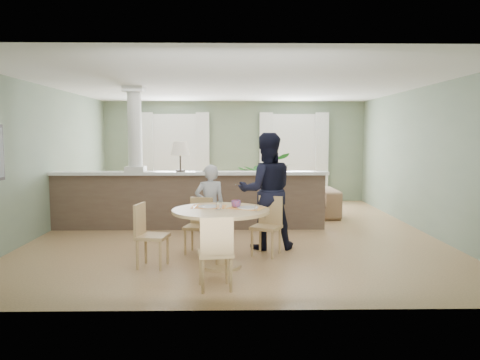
{
  "coord_description": "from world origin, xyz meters",
  "views": [
    {
      "loc": [
        -0.07,
        -8.68,
        1.81
      ],
      "look_at": [
        0.06,
        -1.0,
        1.06
      ],
      "focal_mm": 35.0,
      "sensor_mm": 36.0,
      "label": 1
    }
  ],
  "objects_px": {
    "chair_far_man": "(268,223)",
    "chair_side": "(148,232)",
    "houseplant": "(263,182)",
    "chair_far_boy": "(200,223)",
    "child_person": "(210,206)",
    "sofa": "(269,197)",
    "chair_near": "(216,249)",
    "dining_table": "(221,221)",
    "man_person": "(266,191)"
  },
  "relations": [
    {
      "from": "man_person",
      "to": "chair_side",
      "type": "bearing_deg",
      "value": 26.05
    },
    {
      "from": "sofa",
      "to": "child_person",
      "type": "relative_size",
      "value": 2.24
    },
    {
      "from": "sofa",
      "to": "chair_far_boy",
      "type": "xyz_separation_m",
      "value": [
        -1.31,
        -3.11,
        0.03
      ]
    },
    {
      "from": "chair_far_boy",
      "to": "chair_far_man",
      "type": "distance_m",
      "value": 1.05
    },
    {
      "from": "chair_near",
      "to": "child_person",
      "type": "relative_size",
      "value": 0.66
    },
    {
      "from": "child_person",
      "to": "chair_far_boy",
      "type": "bearing_deg",
      "value": 51.99
    },
    {
      "from": "chair_side",
      "to": "sofa",
      "type": "bearing_deg",
      "value": -16.82
    },
    {
      "from": "man_person",
      "to": "child_person",
      "type": "bearing_deg",
      "value": -10.04
    },
    {
      "from": "houseplant",
      "to": "chair_side",
      "type": "relative_size",
      "value": 1.62
    },
    {
      "from": "houseplant",
      "to": "chair_near",
      "type": "bearing_deg",
      "value": -99.51
    },
    {
      "from": "chair_far_man",
      "to": "chair_side",
      "type": "xyz_separation_m",
      "value": [
        -1.7,
        -0.65,
        -0.0
      ]
    },
    {
      "from": "sofa",
      "to": "man_person",
      "type": "bearing_deg",
      "value": -96.86
    },
    {
      "from": "houseplant",
      "to": "chair_far_boy",
      "type": "height_order",
      "value": "houseplant"
    },
    {
      "from": "chair_far_boy",
      "to": "child_person",
      "type": "relative_size",
      "value": 0.63
    },
    {
      "from": "chair_far_man",
      "to": "chair_side",
      "type": "distance_m",
      "value": 1.82
    },
    {
      "from": "chair_far_boy",
      "to": "child_person",
      "type": "height_order",
      "value": "child_person"
    },
    {
      "from": "sofa",
      "to": "chair_side",
      "type": "relative_size",
      "value": 3.42
    },
    {
      "from": "chair_far_man",
      "to": "child_person",
      "type": "height_order",
      "value": "child_person"
    },
    {
      "from": "chair_far_man",
      "to": "man_person",
      "type": "height_order",
      "value": "man_person"
    },
    {
      "from": "dining_table",
      "to": "chair_far_boy",
      "type": "height_order",
      "value": "dining_table"
    },
    {
      "from": "houseplant",
      "to": "dining_table",
      "type": "distance_m",
      "value": 4.61
    },
    {
      "from": "chair_side",
      "to": "man_person",
      "type": "relative_size",
      "value": 0.47
    },
    {
      "from": "sofa",
      "to": "chair_far_boy",
      "type": "bearing_deg",
      "value": -114.35
    },
    {
      "from": "chair_far_boy",
      "to": "man_person",
      "type": "relative_size",
      "value": 0.46
    },
    {
      "from": "chair_far_boy",
      "to": "chair_near",
      "type": "bearing_deg",
      "value": -64.79
    },
    {
      "from": "chair_near",
      "to": "houseplant",
      "type": "bearing_deg",
      "value": -107.87
    },
    {
      "from": "dining_table",
      "to": "chair_side",
      "type": "relative_size",
      "value": 1.52
    },
    {
      "from": "child_person",
      "to": "chair_side",
      "type": "bearing_deg",
      "value": 39.99
    },
    {
      "from": "houseplant",
      "to": "dining_table",
      "type": "relative_size",
      "value": 1.07
    },
    {
      "from": "chair_side",
      "to": "man_person",
      "type": "bearing_deg",
      "value": -48.82
    },
    {
      "from": "chair_side",
      "to": "child_person",
      "type": "relative_size",
      "value": 0.65
    },
    {
      "from": "chair_far_man",
      "to": "dining_table",
      "type": "bearing_deg",
      "value": -109.85
    },
    {
      "from": "houseplant",
      "to": "chair_far_boy",
      "type": "distance_m",
      "value": 3.92
    },
    {
      "from": "houseplant",
      "to": "dining_table",
      "type": "bearing_deg",
      "value": -100.98
    },
    {
      "from": "sofa",
      "to": "chair_far_boy",
      "type": "relative_size",
      "value": 3.55
    },
    {
      "from": "chair_far_boy",
      "to": "chair_far_man",
      "type": "xyz_separation_m",
      "value": [
        1.04,
        -0.13,
        0.02
      ]
    },
    {
      "from": "chair_near",
      "to": "chair_side",
      "type": "height_order",
      "value": "chair_near"
    },
    {
      "from": "chair_near",
      "to": "man_person",
      "type": "relative_size",
      "value": 0.48
    },
    {
      "from": "chair_far_boy",
      "to": "chair_near",
      "type": "distance_m",
      "value": 1.81
    },
    {
      "from": "chair_side",
      "to": "chair_far_boy",
      "type": "bearing_deg",
      "value": -30.17
    },
    {
      "from": "chair_far_boy",
      "to": "man_person",
      "type": "xyz_separation_m",
      "value": [
        1.04,
        0.25,
        0.45
      ]
    },
    {
      "from": "chair_far_boy",
      "to": "chair_side",
      "type": "relative_size",
      "value": 0.96
    },
    {
      "from": "chair_far_man",
      "to": "chair_near",
      "type": "relative_size",
      "value": 1.0
    },
    {
      "from": "sofa",
      "to": "chair_far_man",
      "type": "xyz_separation_m",
      "value": [
        -0.27,
        -3.24,
        0.05
      ]
    },
    {
      "from": "man_person",
      "to": "chair_far_boy",
      "type": "bearing_deg",
      "value": 8.38
    },
    {
      "from": "chair_far_man",
      "to": "chair_side",
      "type": "bearing_deg",
      "value": -133.53
    },
    {
      "from": "sofa",
      "to": "houseplant",
      "type": "distance_m",
      "value": 0.67
    },
    {
      "from": "chair_side",
      "to": "child_person",
      "type": "xyz_separation_m",
      "value": [
        0.8,
        1.11,
        0.19
      ]
    },
    {
      "from": "chair_far_man",
      "to": "man_person",
      "type": "distance_m",
      "value": 0.58
    },
    {
      "from": "chair_near",
      "to": "dining_table",
      "type": "bearing_deg",
      "value": -100.88
    }
  ]
}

